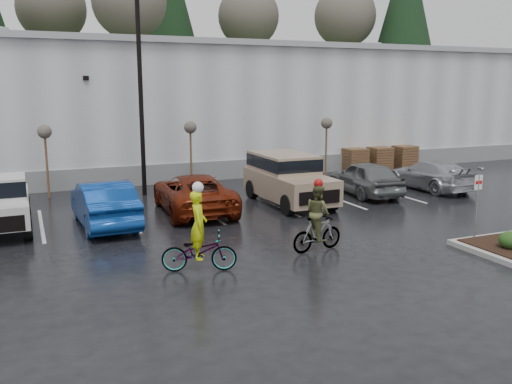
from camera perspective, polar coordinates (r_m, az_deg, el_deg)
name	(u,v)px	position (r m, az deg, el deg)	size (l,w,h in m)	color
ground	(376,261)	(15.70, 12.52, -7.11)	(120.00, 120.00, 0.00)	black
warehouse	(172,105)	(35.18, -8.79, 9.03)	(60.50, 15.50, 7.20)	#AFB1B4
wooded_ridge	(115,104)	(57.75, -14.62, 8.92)	(80.00, 25.00, 6.00)	#1C3817
lamppost	(140,66)	(24.53, -12.16, 12.84)	(0.50, 1.00, 9.22)	black
sapling_west	(45,136)	(25.14, -21.35, 5.53)	(0.60, 0.60, 3.20)	#4B2A1E
sapling_mid	(190,131)	(26.18, -6.92, 6.40)	(0.60, 0.60, 3.20)	#4B2A1E
sapling_east	(327,126)	(29.18, 7.44, 6.86)	(0.60, 0.60, 3.20)	#4B2A1E
pallet_stack_a	(355,160)	(31.56, 10.34, 3.34)	(1.20, 1.20, 1.35)	#4B2A1E
pallet_stack_b	(379,158)	(32.53, 12.84, 3.47)	(1.20, 1.20, 1.35)	#4B2A1E
pallet_stack_c	(404,157)	(33.61, 15.33, 3.59)	(1.20, 1.20, 1.35)	#4B2A1E
shrub_a	(511,240)	(17.51, 25.26, -4.62)	(0.70, 0.70, 0.52)	#1C3713
fire_lane_sign	(477,200)	(17.93, 22.25, -0.76)	(0.30, 0.05, 2.20)	gray
car_blue	(104,203)	(19.68, -15.72, -1.15)	(1.70, 4.86, 1.60)	navy
car_red	(193,193)	(21.16, -6.60, -0.11)	(2.49, 5.39, 1.50)	#661A09
suv_tan	(289,180)	(22.44, 3.52, 1.32)	(2.20, 5.10, 2.06)	gray
car_grey	(365,178)	(24.86, 11.37, 1.47)	(1.83, 4.54, 1.55)	slate
car_far_silver	(430,175)	(26.96, 17.83, 1.73)	(1.95, 4.79, 1.39)	#AAACB2
cyclist_hivis	(199,244)	(14.42, -6.02, -5.45)	(2.10, 1.28, 2.41)	#3F3F44
cyclist_olive	(318,225)	(16.13, 6.49, -3.44)	(1.73, 0.86, 2.18)	#3F3F44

